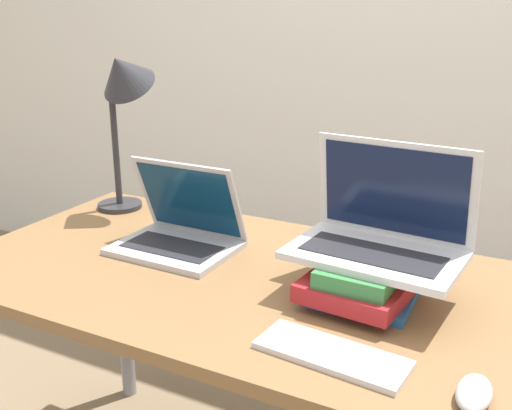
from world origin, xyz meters
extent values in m
cube|color=silver|center=(0.00, 1.71, 1.35)|extent=(8.00, 0.05, 2.70)
cube|color=brown|center=(0.00, 0.38, 0.75)|extent=(1.54, 0.76, 0.03)
cylinder|color=gray|center=(-0.71, 0.70, 0.37)|extent=(0.05, 0.05, 0.73)
cube|color=#B2B2B7|center=(-0.27, 0.42, 0.77)|extent=(0.31, 0.24, 0.02)
cube|color=#232328|center=(-0.27, 0.41, 0.78)|extent=(0.25, 0.12, 0.00)
cube|color=#B2B2B7|center=(-0.27, 0.50, 0.88)|extent=(0.31, 0.10, 0.22)
cube|color=#0A2D4C|center=(-0.27, 0.49, 0.88)|extent=(0.28, 0.08, 0.19)
cube|color=#235693|center=(0.26, 0.40, 0.77)|extent=(0.21, 0.23, 0.02)
cube|color=maroon|center=(0.25, 0.38, 0.80)|extent=(0.23, 0.28, 0.04)
cube|color=#33753D|center=(0.26, 0.39, 0.84)|extent=(0.16, 0.26, 0.04)
cube|color=silver|center=(0.27, 0.39, 0.87)|extent=(0.38, 0.25, 0.02)
cube|color=#232328|center=(0.27, 0.38, 0.88)|extent=(0.30, 0.14, 0.00)
cube|color=silver|center=(0.28, 0.49, 0.99)|extent=(0.36, 0.06, 0.23)
cube|color=#0F1938|center=(0.28, 0.49, 0.99)|extent=(0.33, 0.05, 0.20)
cube|color=silver|center=(0.27, 0.14, 0.77)|extent=(0.29, 0.13, 0.01)
cube|color=silver|center=(0.27, 0.14, 0.77)|extent=(0.27, 0.11, 0.00)
ellipsoid|color=#B2B2B7|center=(0.52, 0.12, 0.78)|extent=(0.06, 0.11, 0.03)
cylinder|color=#28282D|center=(-0.64, 0.64, 0.77)|extent=(0.14, 0.14, 0.01)
cylinder|color=#28282D|center=(-0.64, 0.64, 0.96)|extent=(0.02, 0.02, 0.37)
cone|color=#28282D|center=(-0.56, 0.60, 1.19)|extent=(0.16, 0.19, 0.17)
camera|label=1|loc=(0.59, -0.77, 1.37)|focal=42.00mm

